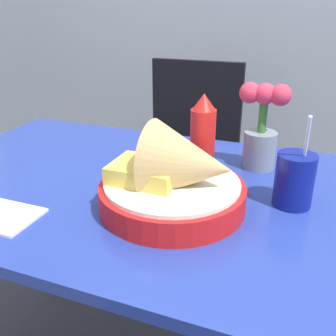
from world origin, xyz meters
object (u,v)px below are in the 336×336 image
chair_far_window (189,151)px  food_basket (178,180)px  drink_cup (294,182)px  flower_vase (262,128)px  ketchup_bottle (203,131)px

chair_far_window → food_basket: size_ratio=3.02×
food_basket → drink_cup: (0.22, 0.10, -0.01)m
flower_vase → chair_far_window: bearing=123.4°
ketchup_bottle → flower_vase: flower_vase is taller
food_basket → flower_vase: size_ratio=1.39×
ketchup_bottle → drink_cup: size_ratio=0.93×
drink_cup → ketchup_bottle: bearing=148.8°
flower_vase → ketchup_bottle: bearing=-167.9°
chair_far_window → flower_vase: bearing=-56.6°
drink_cup → chair_far_window: bearing=122.4°
food_basket → flower_vase: 0.30m
food_basket → drink_cup: 0.24m
chair_far_window → drink_cup: drink_cup is taller
chair_far_window → food_basket: bearing=-73.7°
food_basket → ketchup_bottle: 0.25m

